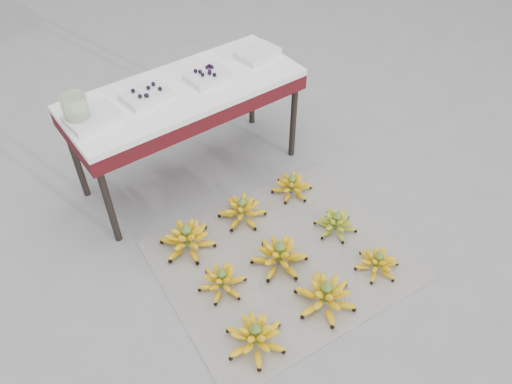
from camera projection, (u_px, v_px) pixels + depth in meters
ground at (272, 277)px, 2.59m from camera, size 60.00×60.00×0.00m
newspaper_mat at (282, 259)px, 2.67m from camera, size 1.33×1.15×0.01m
bunch_front_left at (255, 337)px, 2.28m from camera, size 0.29×0.29×0.17m
bunch_front_center at (325, 296)px, 2.43m from camera, size 0.30×0.30×0.19m
bunch_front_right at (377, 263)px, 2.59m from camera, size 0.26×0.26×0.14m
bunch_mid_left at (222, 281)px, 2.51m from camera, size 0.30×0.30×0.15m
bunch_mid_center at (279, 255)px, 2.61m from camera, size 0.35×0.35×0.18m
bunch_mid_right at (336, 223)px, 2.79m from camera, size 0.26×0.26×0.14m
bunch_back_left at (187, 239)px, 2.69m from camera, size 0.33×0.33×0.18m
bunch_back_center at (242, 210)px, 2.85m from camera, size 0.35×0.35×0.17m
bunch_back_right at (292, 186)px, 3.00m from camera, size 0.31×0.31×0.15m
vendor_table at (185, 98)px, 2.77m from camera, size 1.33×0.53×0.64m
tray_far_left at (92, 118)px, 2.49m from camera, size 0.27×0.21×0.04m
tray_left at (146, 95)px, 2.63m from camera, size 0.26×0.20×0.06m
tray_right at (208, 76)px, 2.77m from camera, size 0.24×0.18×0.06m
tray_far_right at (257, 53)px, 2.95m from camera, size 0.27×0.21×0.04m
glass_jar at (76, 110)px, 2.44m from camera, size 0.16×0.16×0.16m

